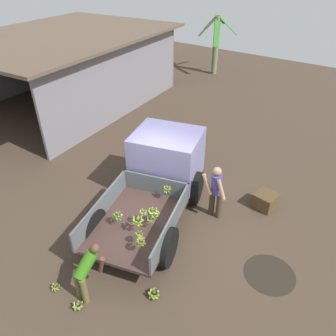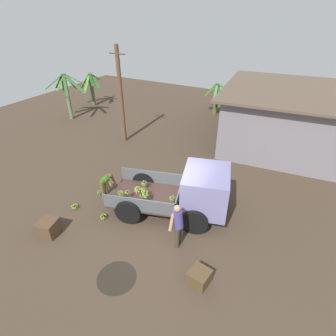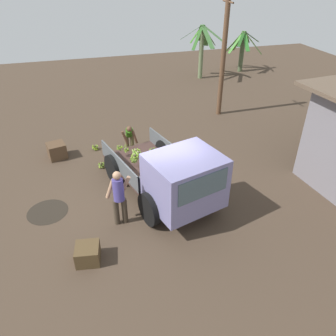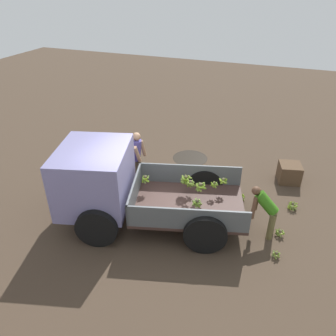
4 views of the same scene
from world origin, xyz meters
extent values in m
plane|color=#453629|center=(0.00, 0.00, 0.00)|extent=(36.00, 36.00, 0.00)
cylinder|color=black|center=(-0.01, -3.30, 0.00)|extent=(1.20, 1.20, 0.01)
cube|color=#412C27|center=(-0.96, -0.07, 0.53)|extent=(3.15, 2.61, 0.08)
cube|color=#53585B|center=(-1.21, 0.84, 0.84)|extent=(2.63, 0.78, 0.55)
cube|color=#53585B|center=(-0.70, -0.98, 0.84)|extent=(2.63, 0.78, 0.55)
cube|color=#53585B|center=(0.33, 0.29, 0.84)|extent=(0.57, 1.88, 0.55)
cube|color=#7B77AA|center=(1.25, 0.55, 1.23)|extent=(2.08, 2.27, 1.49)
cube|color=#4C606B|center=(2.04, 0.77, 1.53)|extent=(0.44, 1.47, 0.66)
cylinder|color=black|center=(0.75, 1.45, 0.49)|extent=(1.00, 0.48, 0.98)
cylinder|color=black|center=(1.29, -0.49, 0.49)|extent=(1.00, 0.48, 0.98)
cylinder|color=black|center=(-1.62, 0.78, 0.49)|extent=(1.00, 0.48, 0.98)
cylinder|color=black|center=(-1.08, -1.15, 0.49)|extent=(1.00, 0.48, 0.98)
sphere|color=brown|center=(-0.76, -0.46, 1.07)|extent=(0.08, 0.08, 0.08)
cylinder|color=olive|center=(-0.69, -0.42, 1.01)|extent=(0.13, 0.20, 0.16)
cylinder|color=olive|center=(-0.75, -0.38, 1.00)|extent=(0.20, 0.08, 0.18)
cylinder|color=#577918|center=(-0.80, -0.39, 1.00)|extent=(0.19, 0.15, 0.17)
cylinder|color=olive|center=(-0.82, -0.45, 0.99)|extent=(0.05, 0.18, 0.19)
cylinder|color=#88A73E|center=(-0.81, -0.53, 1.03)|extent=(0.20, 0.17, 0.12)
cylinder|color=olive|center=(-0.74, -0.52, 0.99)|extent=(0.19, 0.10, 0.18)
cylinder|color=olive|center=(-0.70, -0.49, 1.00)|extent=(0.12, 0.19, 0.18)
sphere|color=brown|center=(-0.70, -0.50, 0.99)|extent=(0.06, 0.06, 0.06)
cylinder|color=olive|center=(-0.75, -0.47, 0.95)|extent=(0.12, 0.16, 0.10)
cylinder|color=olive|center=(-0.75, -0.52, 0.93)|extent=(0.09, 0.15, 0.13)
cylinder|color=olive|center=(-0.70, -0.56, 0.94)|extent=(0.16, 0.05, 0.11)
cylinder|color=#59722D|center=(-0.65, -0.52, 0.93)|extent=(0.10, 0.15, 0.13)
cylinder|color=olive|center=(-0.66, -0.47, 0.92)|extent=(0.11, 0.13, 0.15)
cylinder|color=#5B7F1B|center=(-0.70, -0.46, 0.92)|extent=(0.13, 0.05, 0.15)
sphere|color=#49422F|center=(-0.71, -0.49, 0.98)|extent=(0.07, 0.07, 0.07)
cylinder|color=olive|center=(-0.68, -0.43, 0.94)|extent=(0.16, 0.13, 0.10)
cylinder|color=#7DA527|center=(-0.72, -0.43, 0.93)|extent=(0.15, 0.06, 0.13)
cylinder|color=olive|center=(-0.75, -0.45, 0.92)|extent=(0.12, 0.14, 0.14)
cylinder|color=olive|center=(-0.78, -0.50, 0.94)|extent=(0.08, 0.17, 0.10)
cylinder|color=#86A548|center=(-0.74, -0.54, 0.93)|extent=(0.15, 0.12, 0.13)
cylinder|color=olive|center=(-0.70, -0.54, 0.93)|extent=(0.16, 0.07, 0.12)
cylinder|color=olive|center=(-0.68, -0.51, 0.91)|extent=(0.11, 0.13, 0.15)
cylinder|color=olive|center=(-0.65, -0.48, 0.94)|extent=(0.06, 0.17, 0.10)
sphere|color=brown|center=(-1.17, -0.33, 1.02)|extent=(0.09, 0.09, 0.09)
cylinder|color=olive|center=(-1.11, -0.29, 0.95)|extent=(0.15, 0.19, 0.18)
cylinder|color=olive|center=(-1.15, -0.26, 0.95)|extent=(0.21, 0.11, 0.17)
cylinder|color=olive|center=(-1.23, -0.26, 0.97)|extent=(0.20, 0.18, 0.12)
cylinder|color=#7BAA27|center=(-1.25, -0.34, 0.95)|extent=(0.07, 0.20, 0.17)
cylinder|color=#7AA52B|center=(-1.21, -0.39, 0.94)|extent=(0.18, 0.15, 0.19)
cylinder|color=olive|center=(-1.15, -0.42, 0.97)|extent=(0.22, 0.09, 0.13)
cylinder|color=olive|center=(-1.11, -0.35, 0.94)|extent=(0.10, 0.19, 0.19)
sphere|color=brown|center=(-1.25, 0.24, 0.94)|extent=(0.08, 0.08, 0.08)
cylinder|color=olive|center=(-1.24, 0.18, 0.86)|extent=(0.16, 0.09, 0.18)
cylinder|color=#8BB14D|center=(-1.19, 0.21, 0.87)|extent=(0.10, 0.18, 0.15)
cylinder|color=olive|center=(-1.21, 0.29, 0.87)|extent=(0.17, 0.14, 0.15)
cylinder|color=olive|center=(-1.27, 0.30, 0.87)|extent=(0.18, 0.10, 0.16)
cylinder|color=olive|center=(-1.32, 0.26, 0.88)|extent=(0.09, 0.19, 0.14)
cylinder|color=#5C752F|center=(-1.29, 0.20, 0.86)|extent=(0.13, 0.14, 0.18)
sphere|color=#4C4431|center=(-1.46, -0.61, 0.96)|extent=(0.06, 0.06, 0.06)
cylinder|color=#7DA72F|center=(-1.47, -0.57, 0.90)|extent=(0.13, 0.06, 0.13)
cylinder|color=olive|center=(-1.51, -0.60, 0.92)|extent=(0.07, 0.15, 0.11)
cylinder|color=olive|center=(-1.50, -0.64, 0.91)|extent=(0.11, 0.13, 0.12)
cylinder|color=#92B03C|center=(-1.45, -0.65, 0.90)|extent=(0.12, 0.04, 0.14)
cylinder|color=#5B7A1B|center=(-1.41, -0.64, 0.91)|extent=(0.10, 0.14, 0.12)
cylinder|color=olive|center=(-1.42, -0.57, 0.92)|extent=(0.12, 0.13, 0.11)
sphere|color=#413B2A|center=(-0.87, -0.49, 0.91)|extent=(0.08, 0.08, 0.08)
cylinder|color=olive|center=(-0.85, -0.43, 0.86)|extent=(0.17, 0.10, 0.11)
cylinder|color=olive|center=(-0.92, -0.45, 0.86)|extent=(0.14, 0.15, 0.12)
cylinder|color=#5A761A|center=(-0.94, -0.52, 0.87)|extent=(0.12, 0.17, 0.10)
cylinder|color=olive|center=(-0.87, -0.54, 0.84)|extent=(0.14, 0.06, 0.16)
cylinder|color=#5B741A|center=(-0.81, -0.49, 0.85)|extent=(0.05, 0.16, 0.13)
sphere|color=brown|center=(0.24, -0.17, 1.02)|extent=(0.08, 0.08, 0.08)
cylinder|color=#7CA427|center=(0.30, -0.16, 0.95)|extent=(0.07, 0.16, 0.16)
cylinder|color=olive|center=(0.26, -0.13, 0.94)|extent=(0.15, 0.09, 0.17)
cylinder|color=#7BAE2B|center=(0.21, -0.12, 0.95)|extent=(0.16, 0.13, 0.15)
cylinder|color=olive|center=(0.19, -0.16, 0.94)|extent=(0.09, 0.15, 0.16)
cylinder|color=olive|center=(0.21, -0.21, 0.94)|extent=(0.13, 0.13, 0.17)
cylinder|color=olive|center=(0.26, -0.24, 0.96)|extent=(0.18, 0.07, 0.13)
cylinder|color=olive|center=(0.29, -0.21, 0.95)|extent=(0.13, 0.15, 0.16)
sphere|color=brown|center=(-0.92, -0.30, 1.07)|extent=(0.07, 0.07, 0.07)
cylinder|color=olive|center=(-0.96, -0.34, 1.03)|extent=(0.14, 0.12, 0.10)
cylinder|color=olive|center=(-0.90, -0.35, 1.04)|extent=(0.15, 0.09, 0.10)
cylinder|color=olive|center=(-0.87, -0.28, 1.03)|extent=(0.07, 0.15, 0.11)
cylinder|color=olive|center=(-0.92, -0.24, 1.04)|extent=(0.15, 0.04, 0.09)
cylinder|color=#8CAF47|center=(-0.97, -0.28, 1.02)|extent=(0.08, 0.14, 0.12)
sphere|color=brown|center=(-1.64, -0.81, 0.99)|extent=(0.07, 0.07, 0.07)
cylinder|color=#5B8222|center=(-1.59, -0.82, 0.92)|extent=(0.06, 0.13, 0.16)
cylinder|color=#8CAD2F|center=(-1.59, -0.77, 0.95)|extent=(0.14, 0.15, 0.10)
cylinder|color=olive|center=(-1.64, -0.74, 0.95)|extent=(0.17, 0.06, 0.10)
cylinder|color=#88AC3F|center=(-1.68, -0.77, 0.94)|extent=(0.13, 0.15, 0.13)
cylinder|color=#597B1A|center=(-1.69, -0.84, 0.94)|extent=(0.10, 0.16, 0.13)
cylinder|color=olive|center=(-1.66, -0.87, 0.94)|extent=(0.16, 0.08, 0.13)
cylinder|color=#5C732D|center=(-1.61, -0.87, 0.94)|extent=(0.16, 0.10, 0.13)
cylinder|color=#3F3833|center=(0.34, 5.24, 1.55)|extent=(0.16, 0.16, 3.10)
cylinder|color=brown|center=(-5.41, 4.56, 2.68)|extent=(0.22, 0.22, 5.35)
cylinder|color=brown|center=(-5.41, 4.56, 4.90)|extent=(0.96, 0.07, 0.07)
cylinder|color=#4F5D3D|center=(-11.64, 8.83, 1.24)|extent=(0.29, 0.29, 2.47)
cube|color=#347E2D|center=(-11.19, 8.79, 2.01)|extent=(0.93, 0.33, 1.05)
cube|color=#435929|center=(-11.28, 9.35, 1.86)|extent=(0.93, 1.19, 1.34)
cube|color=#4C8348|center=(-11.71, 9.43, 2.16)|extent=(0.35, 1.24, 0.75)
cube|color=#395521|center=(-12.07, 9.24, 2.08)|extent=(1.06, 1.03, 0.91)
cube|color=olive|center=(-12.25, 8.80, 1.81)|extent=(1.25, 0.34, 1.44)
cube|color=#4B8630|center=(-12.15, 8.48, 1.80)|extent=(1.17, 0.92, 1.46)
cube|color=#458533|center=(-11.58, 8.33, 1.89)|extent=(0.36, 1.04, 1.28)
cube|color=#204C1A|center=(-11.19, 8.45, 2.17)|extent=(1.02, 0.91, 0.73)
cylinder|color=#66764E|center=(-10.98, 5.73, 1.54)|extent=(0.27, 0.27, 3.08)
cube|color=#3D6A33|center=(-10.22, 5.76, 2.62)|extent=(1.55, 0.34, 1.04)
cube|color=#4B743F|center=(-10.54, 6.23, 2.72)|extent=(1.09, 1.18, 0.84)
cube|color=#4E753B|center=(-10.96, 6.15, 2.55)|extent=(0.24, 0.87, 1.18)
cube|color=#417339|center=(-11.46, 6.07, 2.43)|extent=(1.13, 0.93, 1.41)
cube|color=#33681F|center=(-11.51, 5.79, 2.59)|extent=(1.09, 0.41, 1.10)
cube|color=#314E29|center=(-11.35, 5.20, 2.70)|extent=(0.98, 1.23, 0.89)
cube|color=#3B7C24|center=(-11.02, 5.37, 2.63)|extent=(0.27, 0.74, 1.01)
cube|color=#2C5B22|center=(-10.47, 5.26, 2.55)|extent=(1.16, 1.07, 1.17)
cylinder|color=#413529|center=(1.05, -1.37, 0.41)|extent=(0.16, 0.16, 0.81)
cylinder|color=#413529|center=(1.06, -1.14, 0.41)|extent=(0.16, 0.16, 0.81)
cylinder|color=#4A418C|center=(1.02, -1.26, 1.13)|extent=(0.38, 0.31, 0.67)
sphere|color=tan|center=(0.97, -1.25, 1.56)|extent=(0.23, 0.23, 0.23)
cylinder|color=tan|center=(0.88, -1.46, 1.11)|extent=(0.11, 0.31, 0.60)
cylinder|color=tan|center=(0.87, -1.05, 1.12)|extent=(0.11, 0.35, 0.59)
cylinder|color=brown|center=(-2.96, -0.15, 0.36)|extent=(0.15, 0.15, 0.72)
cylinder|color=brown|center=(-2.99, -0.35, 0.36)|extent=(0.15, 0.15, 0.72)
cylinder|color=#357416|center=(-2.77, -0.27, 0.91)|extent=(0.62, 0.33, 0.58)
sphere|color=brown|center=(-2.50, -0.30, 1.18)|extent=(0.20, 0.20, 0.20)
cylinder|color=brown|center=(-2.52, -0.12, 0.82)|extent=(0.12, 0.23, 0.54)
cylinder|color=brown|center=(-2.54, -0.48, 0.82)|extent=(0.12, 0.26, 0.54)
sphere|color=#4A4230|center=(-3.44, -1.56, 0.17)|extent=(0.08, 0.08, 0.08)
cylinder|color=olive|center=(-3.41, -1.49, 0.09)|extent=(0.18, 0.11, 0.17)
cylinder|color=#7EA642|center=(-3.47, -1.49, 0.10)|extent=(0.18, 0.12, 0.16)
cylinder|color=#88A42F|center=(-3.51, -1.53, 0.10)|extent=(0.11, 0.20, 0.15)
cylinder|color=#78A532|center=(-3.51, -1.59, 0.11)|extent=(0.11, 0.20, 0.14)
cylinder|color=olive|center=(-3.46, -1.65, 0.12)|extent=(0.22, 0.08, 0.11)
cylinder|color=#59811C|center=(-3.39, -1.62, 0.10)|extent=(0.18, 0.14, 0.16)
cylinder|color=#8AAC24|center=(-3.37, -1.58, 0.10)|extent=(0.10, 0.19, 0.17)
cylinder|color=olive|center=(-3.37, -1.53, 0.09)|extent=(0.10, 0.18, 0.18)
sphere|color=brown|center=(-3.20, -0.34, 0.15)|extent=(0.08, 0.08, 0.08)
cylinder|color=#597C25|center=(-3.15, -0.37, 0.10)|extent=(0.12, 0.15, 0.13)
cylinder|color=olive|center=(-3.14, -0.31, 0.11)|extent=(0.10, 0.17, 0.11)
cylinder|color=#819C45|center=(-3.19, -0.29, 0.08)|extent=(0.13, 0.05, 0.16)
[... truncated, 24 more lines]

